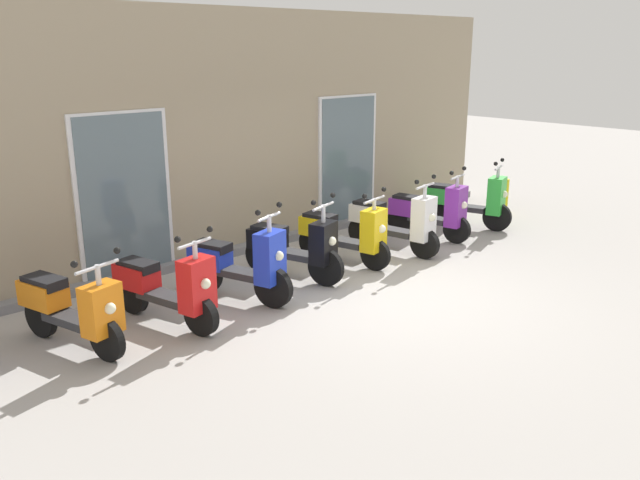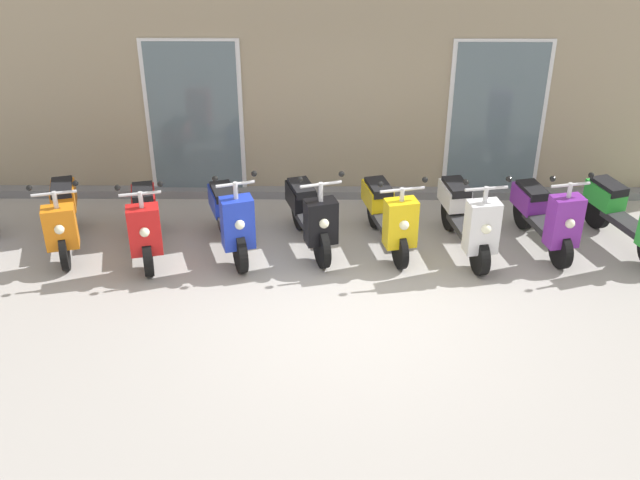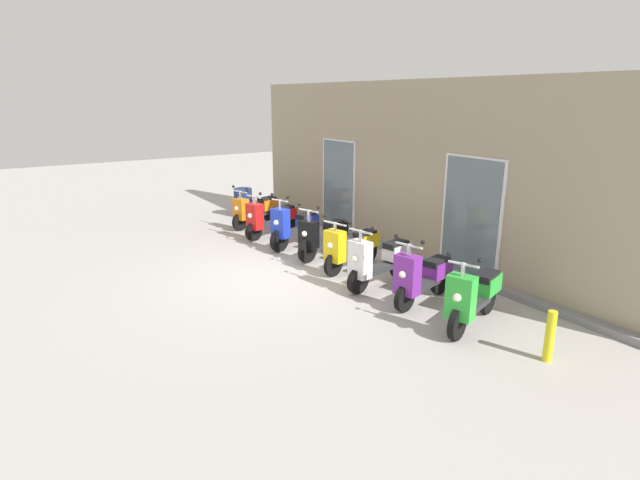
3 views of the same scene
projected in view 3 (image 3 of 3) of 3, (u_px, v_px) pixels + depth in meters
The scene contains 12 objects.
ground_plane at pixel (281, 274), 9.73m from camera, with size 40.00×40.00×0.00m, color #A8A39E.
storefront_facade at pixel (401, 171), 10.82m from camera, with size 11.34×0.50×3.66m.
scooter_orange at pixel (256, 209), 13.13m from camera, with size 0.74×1.51×1.14m.
scooter_red at pixel (271, 218), 12.22m from camera, with size 0.70×1.57×1.20m.
scooter_blue at pixel (294, 226), 11.38m from camera, with size 0.77×1.53×1.29m.
scooter_black at pixel (323, 235), 10.64m from camera, with size 0.77×1.51×1.23m.
scooter_yellow at pixel (351, 246), 9.85m from camera, with size 0.73×1.53×1.17m.
scooter_white at pixel (379, 260), 9.00m from camera, with size 0.65×1.61×1.25m.
scooter_purple at pixel (422, 276), 8.24m from camera, with size 0.67×1.48×1.23m.
scooter_green at pixel (474, 296), 7.39m from camera, with size 0.78×1.58×1.25m.
trash_bin at pixel (243, 202), 14.29m from camera, with size 0.51×0.51×0.81m, color navy.
curb_bollard at pixel (550, 336), 6.44m from camera, with size 0.12×0.12×0.70m, color yellow.
Camera 3 is at (8.09, -4.38, 3.33)m, focal length 28.10 mm.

